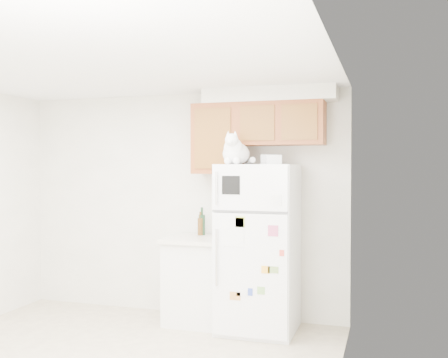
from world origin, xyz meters
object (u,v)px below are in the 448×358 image
at_px(cat, 235,152).
at_px(bottle_green, 202,221).
at_px(refrigerator, 258,248).
at_px(storage_box_front, 274,160).
at_px(bottle_amber, 200,223).
at_px(base_counter, 197,280).
at_px(storage_box_back, 271,160).

distance_m(cat, bottle_green, 1.00).
relative_size(refrigerator, storage_box_front, 11.33).
distance_m(bottle_green, bottle_amber, 0.04).
height_order(base_counter, bottle_amber, bottle_amber).
relative_size(refrigerator, storage_box_back, 9.44).
relative_size(storage_box_front, bottle_green, 0.49).
relative_size(storage_box_back, bottle_amber, 0.70).
height_order(cat, bottle_amber, cat).
distance_m(base_counter, storage_box_back, 1.52).
bearing_deg(cat, storage_box_back, 38.23).
bearing_deg(storage_box_back, cat, -132.14).
bearing_deg(storage_box_front, bottle_amber, 142.44).
bearing_deg(cat, storage_box_front, 10.49).
relative_size(cat, bottle_amber, 1.82).
height_order(bottle_green, bottle_amber, bottle_green).
relative_size(bottle_green, bottle_amber, 1.19).
xyz_separation_m(refrigerator, storage_box_back, (0.11, 0.09, 0.90)).
relative_size(cat, bottle_green, 1.54).
height_order(storage_box_front, bottle_green, storage_box_front).
relative_size(refrigerator, bottle_amber, 6.57).
relative_size(base_counter, bottle_amber, 3.56).
bearing_deg(cat, bottle_amber, 142.89).
height_order(refrigerator, bottle_green, refrigerator).
height_order(refrigerator, storage_box_back, storage_box_back).
bearing_deg(bottle_amber, bottle_green, 67.94).
distance_m(refrigerator, base_counter, 0.79).
bearing_deg(refrigerator, bottle_amber, 161.65).
xyz_separation_m(base_counter, bottle_green, (-0.02, 0.19, 0.61)).
bearing_deg(refrigerator, storage_box_front, -25.64).
distance_m(refrigerator, bottle_green, 0.78).
height_order(cat, bottle_green, cat).
height_order(cat, storage_box_back, cat).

